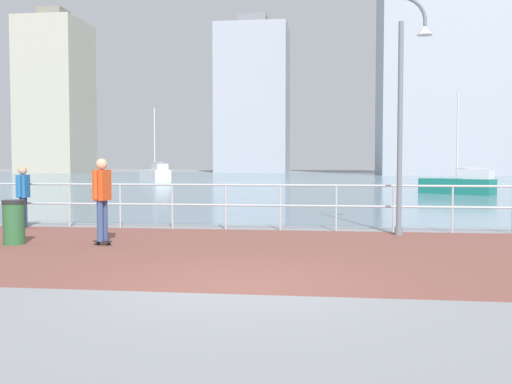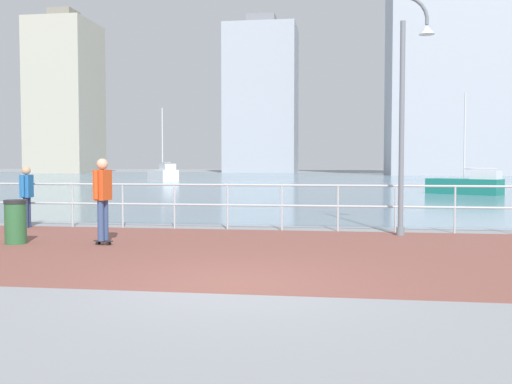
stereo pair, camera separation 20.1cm
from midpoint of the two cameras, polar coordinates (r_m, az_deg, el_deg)
ground at (r=48.00m, az=6.70°, el=0.82°), size 220.00×220.00×0.00m
brick_paving at (r=11.09m, az=1.22°, el=-5.93°), size 28.00×7.17×0.01m
harbor_water at (r=59.50m, az=7.02°, el=1.21°), size 180.00×88.00×0.00m
waterfront_railing at (r=14.55m, az=2.97°, el=-0.66°), size 25.25×0.06×1.17m
lamppost at (r=14.04m, az=15.25°, el=8.42°), size 0.82×0.36×5.57m
skateboarder at (r=12.33m, az=-14.45°, el=-0.08°), size 0.41×0.56×1.80m
bystander at (r=16.27m, az=-21.37°, el=0.02°), size 0.27×0.56×1.62m
trash_bin at (r=13.13m, az=-22.24°, el=-2.73°), size 0.46×0.46×0.93m
sailboat_gray at (r=55.52m, az=-9.04°, el=1.76°), size 4.09×4.91×6.93m
sailboat_ivory at (r=33.49m, az=20.22°, el=0.69°), size 3.94×3.25×5.54m
tower_beige at (r=106.88m, az=-18.26°, el=8.90°), size 10.16×11.12×28.07m
tower_brick at (r=91.56m, az=18.81°, el=15.94°), size 17.79×13.92×46.96m
tower_steel at (r=106.98m, az=0.60°, el=9.15°), size 12.83×10.39×28.48m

